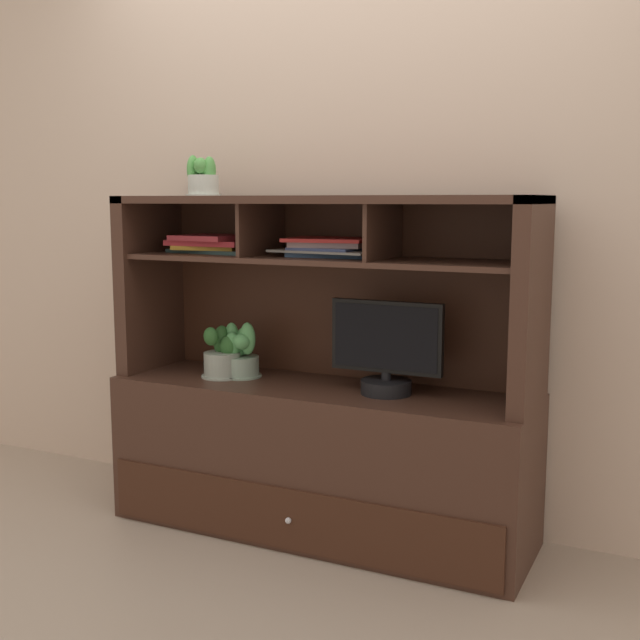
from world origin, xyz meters
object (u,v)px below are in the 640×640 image
Objects in this scene: magazine_stack_centre at (212,244)px; potted_succulent at (203,179)px; media_console at (321,429)px; magazine_stack_left at (331,247)px; potted_fern at (222,358)px; potted_orchid at (240,353)px; tv_monitor at (386,354)px.

magazine_stack_centre is 2.45× the size of potted_succulent.
magazine_stack_left is at bearing 51.51° from media_console.
potted_fern is 0.74m from potted_succulent.
potted_orchid is 0.74m from potted_succulent.
media_console is 4.12× the size of magazine_stack_centre.
magazine_stack_centre reaches higher than magazine_stack_left.
magazine_stack_left is at bearing 2.41° from magazine_stack_centre.
magazine_stack_left is 0.64m from potted_succulent.
tv_monitor is 2.06× the size of potted_fern.
media_console reaches higher than magazine_stack_left.
potted_succulent is (-0.04, 0.00, 0.27)m from magazine_stack_centre.
magazine_stack_centre is at bearing 177.17° from tv_monitor.
potted_succulent is at bearing 170.96° from potted_orchid.
tv_monitor is 2.62× the size of potted_succulent.
media_console is 0.51m from potted_fern.
potted_succulent reaches higher than magazine_stack_centre.
tv_monitor is 0.99× the size of magazine_stack_left.
potted_succulent reaches higher than potted_fern.
potted_orchid is at bearing -178.33° from media_console.
magazine_stack_left is (0.39, 0.05, 0.45)m from potted_orchid.
potted_orchid is at bearing -9.04° from potted_succulent.
magazine_stack_left is (0.46, 0.08, 0.46)m from potted_fern.
magazine_stack_left reaches higher than tv_monitor.
tv_monitor is 1.07× the size of magazine_stack_centre.
magazine_stack_centre is at bearing 141.87° from potted_fern.
potted_orchid reaches higher than potted_fern.
potted_orchid is at bearing -9.85° from magazine_stack_centre.
magazine_stack_centre is (-0.50, 0.01, 0.72)m from media_console.
tv_monitor is at bearing 1.43° from potted_fern.
magazine_stack_centre is at bearing -6.44° from potted_succulent.
media_console is 7.94× the size of potted_fern.
potted_succulent is at bearing 176.98° from tv_monitor.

